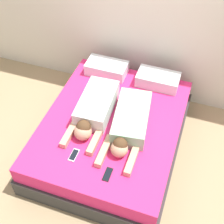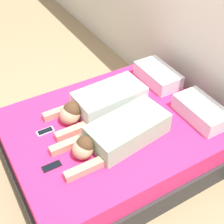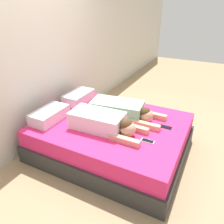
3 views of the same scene
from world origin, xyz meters
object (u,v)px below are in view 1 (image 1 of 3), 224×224
object	(u,v)px
pillow_head_right	(158,80)
person_right	(129,124)
cell_phone_right	(108,174)
bed	(112,134)
pillow_head_left	(107,68)
person_left	(94,110)
cell_phone_left	(74,155)

from	to	relation	value
pillow_head_right	person_right	xyz separation A→B (m)	(-0.12, -0.84, 0.02)
cell_phone_right	person_right	bearing A→B (deg)	87.22
bed	pillow_head_left	xyz separation A→B (m)	(-0.34, 0.78, 0.32)
person_left	cell_phone_left	distance (m)	0.59
pillow_head_right	person_right	distance (m)	0.85
pillow_head_right	person_left	xyz separation A→B (m)	(-0.56, -0.78, 0.03)
person_right	cell_phone_left	xyz separation A→B (m)	(-0.44, -0.52, -0.09)
bed	cell_phone_right	distance (m)	0.75
bed	cell_phone_left	world-z (taller)	cell_phone_left
person_left	pillow_head_left	bearing A→B (deg)	99.23
person_left	cell_phone_left	xyz separation A→B (m)	(-0.00, -0.58, -0.10)
bed	pillow_head_left	distance (m)	0.91
cell_phone_left	person_left	bearing A→B (deg)	89.78
pillow_head_right	cell_phone_right	world-z (taller)	pillow_head_right
pillow_head_right	cell_phone_left	xyz separation A→B (m)	(-0.56, -1.36, -0.07)
bed	person_left	bearing A→B (deg)	179.41
bed	person_right	bearing A→B (deg)	-14.86
pillow_head_left	cell_phone_left	size ratio (longest dim) A/B	3.30
pillow_head_left	pillow_head_right	distance (m)	0.69
pillow_head_right	cell_phone_right	bearing A→B (deg)	-95.98
person_right	cell_phone_right	size ratio (longest dim) A/B	6.61
cell_phone_right	pillow_head_right	bearing A→B (deg)	84.02
pillow_head_right	person_left	world-z (taller)	person_left
bed	pillow_head_left	size ratio (longest dim) A/B	3.75
bed	pillow_head_right	world-z (taller)	pillow_head_right
cell_phone_left	cell_phone_right	world-z (taller)	same
bed	cell_phone_right	xyz separation A→B (m)	(0.19, -0.68, 0.25)
pillow_head_left	cell_phone_right	world-z (taller)	pillow_head_left
person_right	bed	bearing A→B (deg)	165.14
person_right	cell_phone_right	bearing A→B (deg)	-92.78
cell_phone_left	bed	bearing A→B (deg)	69.27
pillow_head_left	pillow_head_right	size ratio (longest dim) A/B	1.00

